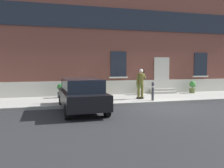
% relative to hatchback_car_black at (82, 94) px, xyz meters
% --- Properties ---
extents(ground_plane, '(80.00, 80.00, 0.00)m').
position_rel_hatchback_car_black_xyz_m(ground_plane, '(4.18, 0.04, -0.79)').
color(ground_plane, '#232326').
extents(sidewalk, '(24.00, 3.60, 0.15)m').
position_rel_hatchback_car_black_xyz_m(sidewalk, '(4.18, 2.84, -0.71)').
color(sidewalk, '#99968E').
rests_on(sidewalk, ground).
extents(curb_edge, '(24.00, 0.12, 0.15)m').
position_rel_hatchback_car_black_xyz_m(curb_edge, '(4.18, 0.98, -0.71)').
color(curb_edge, gray).
rests_on(curb_edge, ground).
extents(building_facade, '(24.00, 1.52, 7.50)m').
position_rel_hatchback_car_black_xyz_m(building_facade, '(4.19, 5.33, 2.94)').
color(building_facade, brown).
rests_on(building_facade, ground).
extents(entrance_stoop, '(1.81, 0.64, 0.32)m').
position_rel_hatchback_car_black_xyz_m(entrance_stoop, '(6.31, 4.38, -0.51)').
color(entrance_stoop, '#9E998E').
rests_on(entrance_stoop, sidewalk).
extents(hatchback_car_black, '(1.91, 4.12, 1.50)m').
position_rel_hatchback_car_black_xyz_m(hatchback_car_black, '(0.00, 0.00, 0.00)').
color(hatchback_car_black, black).
rests_on(hatchback_car_black, ground).
extents(bollard_near_person, '(0.15, 0.15, 1.04)m').
position_rel_hatchback_car_black_xyz_m(bollard_near_person, '(4.14, 1.39, -0.08)').
color(bollard_near_person, '#333338').
rests_on(bollard_near_person, sidewalk).
extents(person_on_phone, '(0.51, 0.48, 1.75)m').
position_rel_hatchback_car_black_xyz_m(person_on_phone, '(3.71, 2.13, 0.36)').
color(person_on_phone, '#514C1E').
rests_on(person_on_phone, sidewalk).
extents(planter_charcoal, '(0.44, 0.44, 0.86)m').
position_rel_hatchback_car_black_xyz_m(planter_charcoal, '(-0.75, 3.88, -0.18)').
color(planter_charcoal, '#2D2D30').
rests_on(planter_charcoal, sidewalk).
extents(planter_terracotta, '(0.44, 0.44, 0.86)m').
position_rel_hatchback_car_black_xyz_m(planter_terracotta, '(1.85, 4.22, -0.18)').
color(planter_terracotta, '#B25B38').
rests_on(planter_terracotta, sidewalk).
extents(planter_cream, '(0.44, 0.44, 0.86)m').
position_rel_hatchback_car_black_xyz_m(planter_cream, '(4.45, 4.11, -0.18)').
color(planter_cream, beige).
rests_on(planter_cream, sidewalk).
extents(planter_olive, '(0.44, 0.44, 0.86)m').
position_rel_hatchback_car_black_xyz_m(planter_olive, '(8.46, 4.01, -0.18)').
color(planter_olive, '#606B38').
rests_on(planter_olive, sidewalk).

